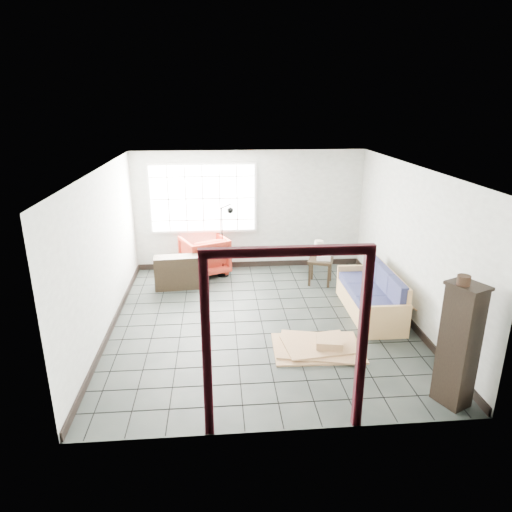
{
  "coord_description": "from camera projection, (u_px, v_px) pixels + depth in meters",
  "views": [
    {
      "loc": [
        -0.69,
        -7.0,
        3.58
      ],
      "look_at": [
        -0.06,
        0.3,
        1.08
      ],
      "focal_mm": 32.0,
      "sensor_mm": 36.0,
      "label": 1
    }
  ],
  "objects": [
    {
      "name": "window_panel",
      "position": [
        203.0,
        198.0,
        9.76
      ],
      "size": [
        2.32,
        0.08,
        1.52
      ],
      "color": "silver",
      "rests_on": "ground"
    },
    {
      "name": "projector",
      "position": [
        323.0,
        257.0,
        9.23
      ],
      "size": [
        0.31,
        0.26,
        0.1
      ],
      "rotation": [
        0.0,
        0.0,
        -0.19
      ],
      "color": "silver",
      "rests_on": "side_table"
    },
    {
      "name": "ground",
      "position": [
        261.0,
        321.0,
        7.81
      ],
      "size": [
        5.5,
        5.5,
        0.0
      ],
      "primitive_type": "plane",
      "color": "black",
      "rests_on": "ground"
    },
    {
      "name": "console_shelf",
      "position": [
        177.0,
        272.0,
        9.09
      ],
      "size": [
        0.88,
        0.4,
        0.67
      ],
      "rotation": [
        0.0,
        0.0,
        0.08
      ],
      "color": "black",
      "rests_on": "ground"
    },
    {
      "name": "futon_sofa",
      "position": [
        373.0,
        297.0,
        8.01
      ],
      "size": [
        0.74,
        1.9,
        0.84
      ],
      "rotation": [
        0.0,
        0.0,
        -0.01
      ],
      "color": "#AE7E4E",
      "rests_on": "ground"
    },
    {
      "name": "open_box",
      "position": [
        392.0,
        318.0,
        7.58
      ],
      "size": [
        0.8,
        0.44,
        0.43
      ],
      "rotation": [
        0.0,
        0.0,
        0.09
      ],
      "color": "#A87E51",
      "rests_on": "ground"
    },
    {
      "name": "armchair",
      "position": [
        204.0,
        253.0,
        9.85
      ],
      "size": [
        1.14,
        1.11,
        0.91
      ],
      "primitive_type": "imported",
      "rotation": [
        0.0,
        0.0,
        3.55
      ],
      "color": "maroon",
      "rests_on": "ground"
    },
    {
      "name": "table_lamp",
      "position": [
        319.0,
        246.0,
        9.24
      ],
      "size": [
        0.26,
        0.26,
        0.38
      ],
      "rotation": [
        0.0,
        0.0,
        -0.05
      ],
      "color": "black",
      "rests_on": "side_table"
    },
    {
      "name": "cardboard_pile",
      "position": [
        319.0,
        346.0,
        6.92
      ],
      "size": [
        1.37,
        1.11,
        0.19
      ],
      "rotation": [
        0.0,
        0.0,
        -0.09
      ],
      "color": "#A87E51",
      "rests_on": "ground"
    },
    {
      "name": "pot",
      "position": [
        464.0,
        280.0,
        5.17
      ],
      "size": [
        0.17,
        0.17,
        0.11
      ],
      "rotation": [
        0.0,
        0.0,
        0.16
      ],
      "color": "black",
      "rests_on": "tall_shelf"
    },
    {
      "name": "tall_shelf",
      "position": [
        459.0,
        345.0,
        5.46
      ],
      "size": [
        0.49,
        0.53,
        1.59
      ],
      "rotation": [
        0.0,
        0.0,
        0.43
      ],
      "color": "black",
      "rests_on": "ground"
    },
    {
      "name": "side_table",
      "position": [
        321.0,
        263.0,
        9.3
      ],
      "size": [
        0.61,
        0.61,
        0.53
      ],
      "rotation": [
        0.0,
        0.0,
        -0.33
      ],
      "color": "black",
      "rests_on": "ground"
    },
    {
      "name": "doorway_trim",
      "position": [
        286.0,
        320.0,
        4.82
      ],
      "size": [
        1.8,
        0.08,
        2.2
      ],
      "color": "#350C13",
      "rests_on": "ground"
    },
    {
      "name": "floor_lamp",
      "position": [
        226.0,
        238.0,
        9.5
      ],
      "size": [
        0.42,
        0.43,
        1.61
      ],
      "rotation": [
        0.0,
        0.0,
        -0.41
      ],
      "color": "black",
      "rests_on": "ground"
    },
    {
      "name": "room_shell",
      "position": [
        261.0,
        226.0,
        7.3
      ],
      "size": [
        5.02,
        5.52,
        2.61
      ],
      "color": "#A4A7A0",
      "rests_on": "ground"
    }
  ]
}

